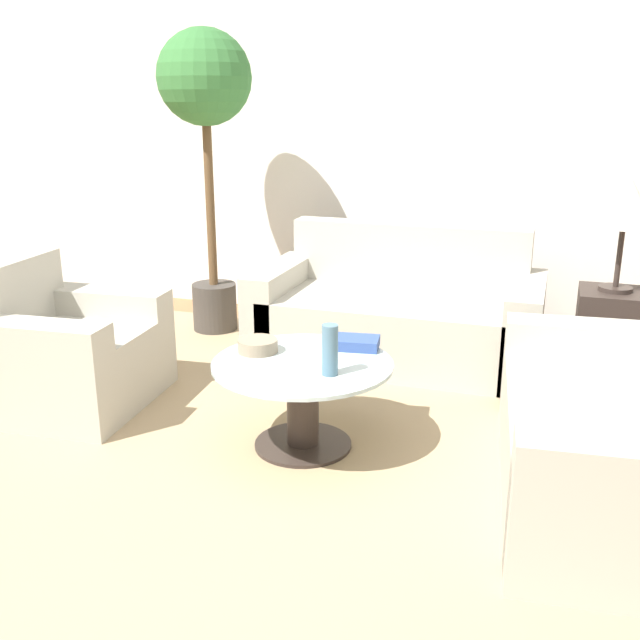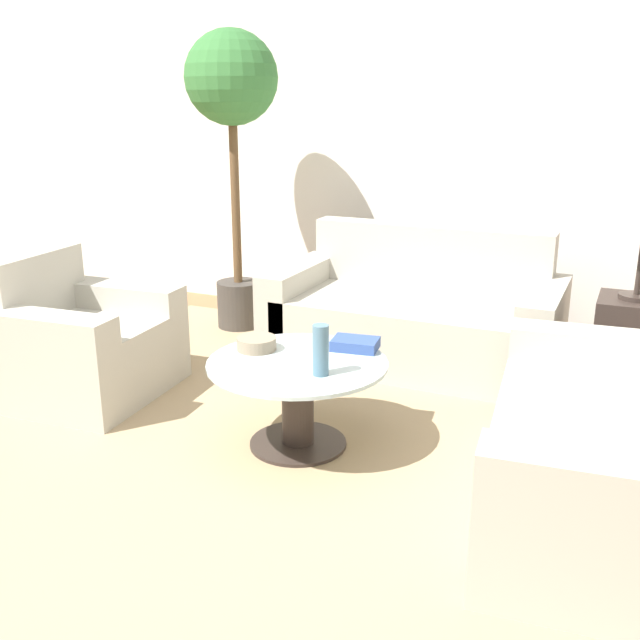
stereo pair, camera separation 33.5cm
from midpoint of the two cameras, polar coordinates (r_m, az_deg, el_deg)
ground_plane at (r=2.93m, az=-6.64°, el=-15.11°), size 14.00×14.00×0.00m
wall_back at (r=5.16m, az=9.93°, el=13.99°), size 10.00×0.06×2.60m
rug at (r=3.41m, az=1.09°, el=-9.99°), size 3.68×3.62×0.01m
sofa_main at (r=4.50m, az=9.82°, el=0.14°), size 1.74×0.87×0.80m
armchair at (r=4.09m, az=-16.69°, el=-2.08°), size 0.87×0.91×0.77m
loveseat at (r=3.06m, az=26.14°, el=-9.73°), size 0.97×1.57×0.79m
coffee_table at (r=3.30m, az=1.11°, el=-5.81°), size 0.83×0.83×0.42m
side_table at (r=4.23m, az=25.61°, el=-2.17°), size 0.37×0.37×0.56m
potted_plant at (r=4.92m, az=-5.03°, el=16.54°), size 0.62×0.62×2.01m
vase at (r=3.05m, az=3.20°, el=-2.48°), size 0.07×0.07×0.22m
bowl at (r=3.38m, az=-2.29°, el=-1.93°), size 0.19×0.19×0.06m
book_stack at (r=3.40m, az=5.65°, el=-1.97°), size 0.23×0.18×0.05m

